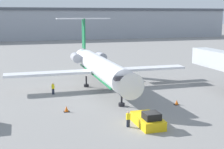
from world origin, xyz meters
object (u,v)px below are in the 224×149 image
(worker_near_tug, at_px, (128,119))
(worker_by_wing, at_px, (53,88))
(airplane_main, at_px, (100,66))
(pushback_tug, at_px, (148,120))
(traffic_cone_left, at_px, (66,109))
(traffic_cone_right, at_px, (177,102))
(jet_bridge, at_px, (223,61))

(worker_near_tug, relative_size, worker_by_wing, 0.97)
(airplane_main, height_order, pushback_tug, airplane_main)
(pushback_tug, relative_size, worker_near_tug, 2.70)
(airplane_main, bearing_deg, worker_by_wing, -162.03)
(traffic_cone_left, distance_m, traffic_cone_right, 13.88)
(jet_bridge, bearing_deg, airplane_main, 157.37)
(traffic_cone_left, xyz_separation_m, jet_bridge, (24.17, 4.02, 4.12))
(airplane_main, distance_m, traffic_cone_right, 14.40)
(worker_near_tug, xyz_separation_m, jet_bridge, (18.91, 10.84, 3.60))
(worker_near_tug, relative_size, jet_bridge, 0.13)
(worker_near_tug, bearing_deg, airplane_main, 84.50)
(pushback_tug, bearing_deg, traffic_cone_left, 136.00)
(airplane_main, height_order, traffic_cone_left, airplane_main)
(worker_near_tug, xyz_separation_m, worker_by_wing, (-5.85, 15.55, 0.03))
(airplane_main, relative_size, worker_near_tug, 17.46)
(airplane_main, distance_m, pushback_tug, 18.45)
(traffic_cone_left, bearing_deg, traffic_cone_right, -4.65)
(worker_by_wing, height_order, jet_bridge, jet_bridge)
(traffic_cone_left, bearing_deg, pushback_tug, -44.00)
(worker_near_tug, xyz_separation_m, traffic_cone_right, (8.57, 5.70, -0.55))
(worker_near_tug, relative_size, traffic_cone_right, 2.56)
(traffic_cone_right, bearing_deg, worker_by_wing, 145.68)
(pushback_tug, xyz_separation_m, jet_bridge, (16.85, 11.08, 3.84))
(worker_by_wing, bearing_deg, pushback_tug, -63.40)
(traffic_cone_right, bearing_deg, traffic_cone_left, 175.35)
(traffic_cone_left, height_order, traffic_cone_right, traffic_cone_left)
(worker_by_wing, relative_size, traffic_cone_left, 2.47)
(pushback_tug, height_order, traffic_cone_left, pushback_tug)
(traffic_cone_left, relative_size, jet_bridge, 0.05)
(worker_near_tug, bearing_deg, pushback_tug, -6.67)
(airplane_main, xyz_separation_m, pushback_tug, (0.32, -18.25, -2.71))
(airplane_main, distance_m, traffic_cone_left, 13.52)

